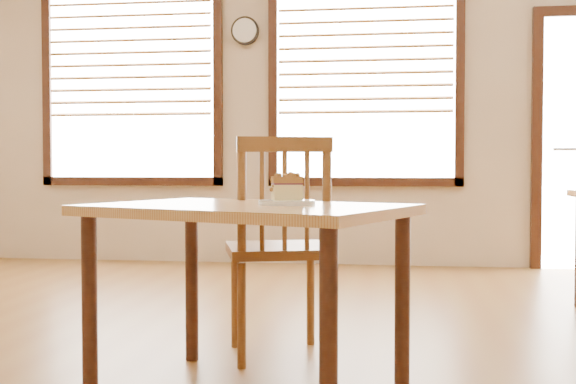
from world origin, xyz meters
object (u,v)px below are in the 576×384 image
at_px(wall_clock, 245,31).
at_px(cafe_table_main, 247,231).
at_px(cafe_chair_main, 280,246).
at_px(cake_slice, 287,186).
at_px(plate, 287,203).

relative_size(wall_clock, cafe_table_main, 0.19).
xyz_separation_m(wall_clock, cafe_table_main, (0.78, -3.83, -1.50)).
distance_m(wall_clock, cafe_chair_main, 3.72).
height_order(cafe_table_main, cafe_chair_main, cafe_chair_main).
xyz_separation_m(cafe_chair_main, cake_slice, (0.11, -0.56, 0.29)).
relative_size(wall_clock, cake_slice, 1.95).
relative_size(cafe_chair_main, plate, 4.76).
relative_size(wall_clock, cafe_chair_main, 0.25).
distance_m(plate, cake_slice, 0.06).
distance_m(cafe_table_main, plate, 0.19).
xyz_separation_m(cafe_table_main, plate, (0.15, 0.02, 0.11)).
height_order(wall_clock, plate, wall_clock).
height_order(wall_clock, cafe_table_main, wall_clock).
bearing_deg(cafe_chair_main, cafe_table_main, 69.62).
height_order(cafe_chair_main, cake_slice, cafe_chair_main).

